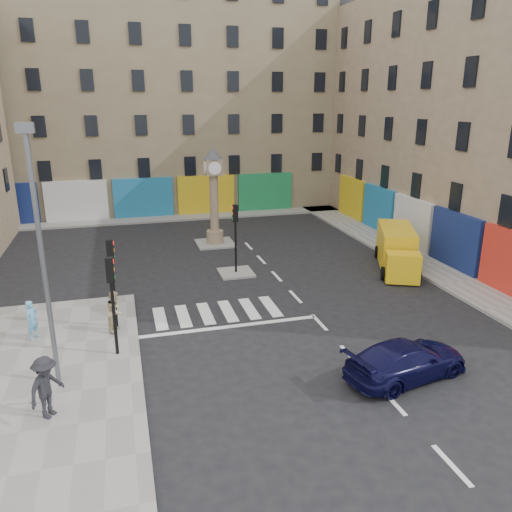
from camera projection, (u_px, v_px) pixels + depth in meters
name	position (u px, v px, depth m)	size (l,w,h in m)	color
ground	(329.00, 333.00, 20.29)	(120.00, 120.00, 0.00)	black
sidewalk_left	(30.00, 399.00, 15.64)	(7.00, 16.00, 0.15)	gray
sidewalk_right	(393.00, 248.00, 31.66)	(2.60, 30.00, 0.15)	gray
sidewalk_far	(171.00, 218.00, 39.67)	(32.00, 2.40, 0.15)	gray
island_near	(236.00, 273.00, 27.12)	(1.80, 1.80, 0.12)	gray
island_far	(215.00, 243.00, 32.64)	(2.40, 2.40, 0.12)	gray
building_right	(494.00, 117.00, 30.87)	(10.00, 30.00, 16.00)	#988164
building_far	(159.00, 106.00, 42.47)	(32.00, 10.00, 17.00)	#837557
traffic_light_left_near	(112.00, 291.00, 17.58)	(0.28, 0.22, 3.70)	black
traffic_light_left_far	(112.00, 269.00, 19.79)	(0.28, 0.22, 3.70)	black
traffic_light_island	(235.00, 228.00, 26.36)	(0.28, 0.22, 3.70)	black
lamp_post	(41.00, 247.00, 15.16)	(0.50, 0.25, 8.30)	#595B60
clock_pillar	(214.00, 191.00, 31.59)	(1.20, 1.20, 6.10)	#988164
navy_sedan	(407.00, 360.00, 16.84)	(1.84, 4.53, 1.31)	black
yellow_van	(397.00, 249.00, 27.93)	(3.97, 6.09, 2.14)	gold
pedestrian_blue	(32.00, 320.00, 19.28)	(0.57, 0.37, 1.56)	#5EA6D7
pedestrian_tan	(115.00, 311.00, 19.90)	(0.82, 0.64, 1.69)	tan
pedestrian_dark	(46.00, 387.00, 14.43)	(1.24, 0.71, 1.92)	black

